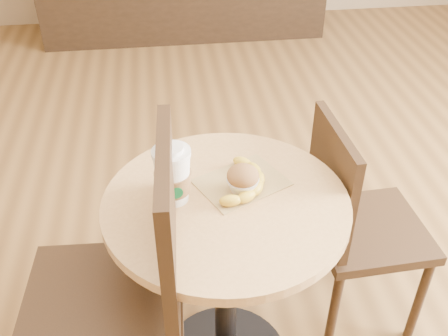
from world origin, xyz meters
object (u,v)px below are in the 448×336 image
at_px(chair_left, 127,289).
at_px(banana, 243,180).
at_px(cafe_table, 226,257).
at_px(muffin, 243,179).
at_px(chair_right, 355,222).
at_px(coffee_cup, 173,177).

bearing_deg(chair_left, banana, 118.63).
relative_size(cafe_table, chair_left, 0.74).
distance_m(chair_left, muffin, 0.44).
height_order(muffin, banana, muffin).
distance_m(cafe_table, chair_right, 0.50).
distance_m(chair_right, banana, 0.52).
distance_m(cafe_table, coffee_cup, 0.33).
bearing_deg(muffin, chair_left, -157.83).
xyz_separation_m(chair_left, banana, (0.34, 0.17, 0.22)).
bearing_deg(muffin, chair_right, 17.75).
distance_m(chair_right, coffee_cup, 0.72).
distance_m(cafe_table, chair_left, 0.31).
distance_m(chair_left, coffee_cup, 0.34).
bearing_deg(banana, muffin, -74.94).
xyz_separation_m(cafe_table, coffee_cup, (-0.14, 0.02, 0.30)).
xyz_separation_m(chair_left, muffin, (0.34, 0.14, 0.24)).
relative_size(coffee_cup, banana, 0.75).
height_order(cafe_table, coffee_cup, coffee_cup).
bearing_deg(cafe_table, coffee_cup, 170.94).
relative_size(chair_right, banana, 3.67).
bearing_deg(chair_right, cafe_table, 106.66).
bearing_deg(muffin, banana, 80.61).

